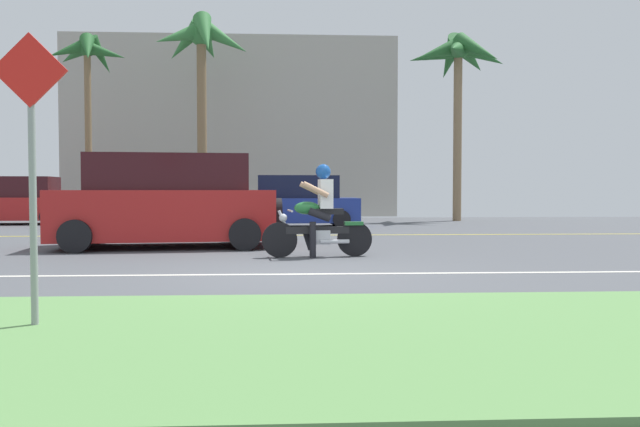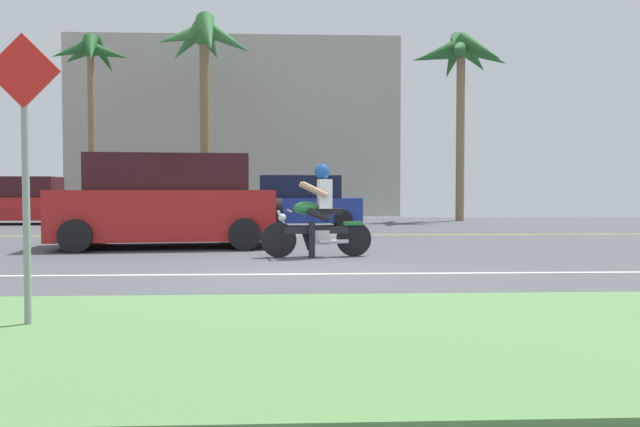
{
  "view_description": "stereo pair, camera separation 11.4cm",
  "coord_description": "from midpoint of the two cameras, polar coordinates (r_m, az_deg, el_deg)",
  "views": [
    {
      "loc": [
        -0.16,
        -9.02,
        1.2
      ],
      "look_at": [
        0.55,
        3.96,
        0.71
      ],
      "focal_mm": 35.24,
      "sensor_mm": 36.0,
      "label": 1
    },
    {
      "loc": [
        -0.04,
        -9.03,
        1.2
      ],
      "look_at": [
        0.55,
        3.96,
        0.71
      ],
      "focal_mm": 35.24,
      "sensor_mm": 36.0,
      "label": 2
    }
  ],
  "objects": [
    {
      "name": "grass_median",
      "position": [
        5.06,
        -1.42,
        -11.22
      ],
      "size": [
        56.0,
        3.8,
        0.06
      ],
      "primitive_type": "cube",
      "color": "#5B8C4C",
      "rests_on": "ground"
    },
    {
      "name": "parked_car_0",
      "position": [
        24.49,
        -25.84,
        0.94
      ],
      "size": [
        4.5,
        2.07,
        1.66
      ],
      "color": "#AD1E1E",
      "rests_on": "ground"
    },
    {
      "name": "ground",
      "position": [
        12.09,
        -2.12,
        -3.64
      ],
      "size": [
        56.0,
        30.0,
        0.04
      ],
      "primitive_type": "cube",
      "color": "#4C4F54"
    },
    {
      "name": "palm_tree_0",
      "position": [
        25.71,
        -19.98,
        12.62
      ],
      "size": [
        2.89,
        2.77,
        7.09
      ],
      "color": "brown",
      "rests_on": "ground"
    },
    {
      "name": "lane_line_far",
      "position": [
        16.6,
        -2.25,
        -1.97
      ],
      "size": [
        50.4,
        0.12,
        0.01
      ],
      "primitive_type": "cube",
      "color": "yellow",
      "rests_on": "ground"
    },
    {
      "name": "palm_tree_1",
      "position": [
        26.24,
        -10.39,
        14.28
      ],
      "size": [
        3.89,
        3.95,
        8.18
      ],
      "color": "brown",
      "rests_on": "ground"
    },
    {
      "name": "street_sign",
      "position": [
        5.84,
        -24.72,
        5.18
      ],
      "size": [
        0.62,
        0.06,
        2.51
      ],
      "color": "gray",
      "rests_on": "ground"
    },
    {
      "name": "building_far",
      "position": [
        30.26,
        -7.4,
        7.52
      ],
      "size": [
        14.9,
        4.0,
        8.07
      ],
      "primitive_type": "cube",
      "color": "#A8A399",
      "rests_on": "ground"
    },
    {
      "name": "parked_car_1",
      "position": [
        21.89,
        -14.81,
        0.95
      ],
      "size": [
        4.17,
        1.84,
        1.65
      ],
      "color": "white",
      "rests_on": "ground"
    },
    {
      "name": "palm_tree_2",
      "position": [
        25.36,
        12.8,
        13.43
      ],
      "size": [
        3.92,
        3.83,
        7.33
      ],
      "color": "#846B4C",
      "rests_on": "ground"
    },
    {
      "name": "lane_line_near",
      "position": [
        8.97,
        -1.95,
        -5.51
      ],
      "size": [
        50.4,
        0.12,
        0.01
      ],
      "primitive_type": "cube",
      "color": "silver",
      "rests_on": "ground"
    },
    {
      "name": "suv_nearby",
      "position": [
        13.54,
        -13.39,
        1.0
      ],
      "size": [
        4.76,
        2.62,
        1.93
      ],
      "color": "#AD1E1E",
      "rests_on": "ground"
    },
    {
      "name": "parked_car_2",
      "position": [
        20.36,
        -2.22,
        0.95
      ],
      "size": [
        4.49,
        2.07,
        1.66
      ],
      "color": "navy",
      "rests_on": "ground"
    },
    {
      "name": "motorcyclist",
      "position": [
        11.22,
        0.07,
        -0.39
      ],
      "size": [
        1.99,
        0.65,
        1.66
      ],
      "color": "black",
      "rests_on": "ground"
    }
  ]
}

